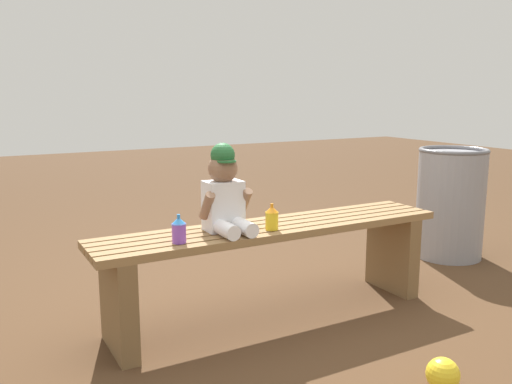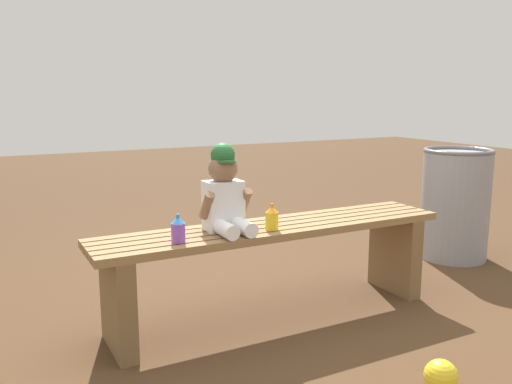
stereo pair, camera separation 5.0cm
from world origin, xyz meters
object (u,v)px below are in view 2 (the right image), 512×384
Objects in this scene: child_figure at (225,193)px; sippy_cup_left at (178,229)px; park_bench at (275,255)px; toy_ball at (441,376)px; trash_bin at (455,203)px; sippy_cup_right at (272,218)px.

child_figure is 0.30m from sippy_cup_left.
park_bench is 14.13× the size of toy_ball.
sippy_cup_left is (-0.52, -0.08, 0.21)m from park_bench.
park_bench is 1.57m from trash_bin.
sippy_cup_left is 1.18m from toy_ball.
trash_bin is (2.06, 0.37, -0.16)m from sippy_cup_left.
child_figure is 1.17m from toy_ball.
park_bench is at bearing 52.22° from sippy_cup_right.
child_figure reaches higher than park_bench.
trash_bin is at bearing 8.85° from child_figure.
child_figure reaches higher than sippy_cup_right.
sippy_cup_right is (0.20, -0.09, -0.12)m from child_figure.
park_bench is 0.56m from sippy_cup_left.
park_bench is at bearing 8.58° from sippy_cup_left.
child_figure is (-0.26, 0.01, 0.33)m from park_bench.
toy_ball is at bearing -138.62° from trash_bin.
child_figure is at bearing -171.15° from trash_bin.
park_bench is at bearing -169.32° from trash_bin.
park_bench is 0.95m from toy_ball.
toy_ball is at bearing -48.40° from sippy_cup_left.
sippy_cup_left is 0.46m from sippy_cup_right.
toy_ball is at bearing -77.11° from park_bench.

